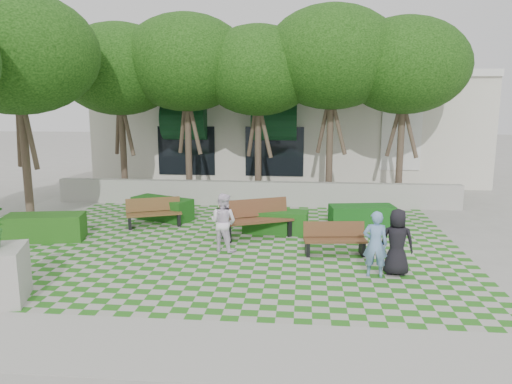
# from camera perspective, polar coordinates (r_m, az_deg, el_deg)

# --- Properties ---
(ground) EXTENTS (90.00, 90.00, 0.00)m
(ground) POSITION_cam_1_polar(r_m,az_deg,el_deg) (12.75, -2.90, -7.41)
(ground) COLOR gray
(ground) RESTS_ON ground
(lawn) EXTENTS (12.00, 12.00, 0.00)m
(lawn) POSITION_cam_1_polar(r_m,az_deg,el_deg) (13.69, -2.29, -6.09)
(lawn) COLOR #2B721E
(lawn) RESTS_ON ground
(sidewalk_south) EXTENTS (16.00, 2.00, 0.01)m
(sidewalk_south) POSITION_cam_1_polar(r_m,az_deg,el_deg) (8.48, -7.71, -17.21)
(sidewalk_south) COLOR #9E9B93
(sidewalk_south) RESTS_ON ground
(retaining_wall) EXTENTS (15.00, 0.36, 0.90)m
(retaining_wall) POSITION_cam_1_polar(r_m,az_deg,el_deg) (18.61, -0.16, -0.16)
(retaining_wall) COLOR #9E9B93
(retaining_wall) RESTS_ON ground
(bench_east) EXTENTS (1.62, 0.69, 0.83)m
(bench_east) POSITION_cam_1_polar(r_m,az_deg,el_deg) (12.98, 8.97, -5.36)
(bench_east) COLOR #55341D
(bench_east) RESTS_ON ground
(bench_mid) EXTENTS (2.15, 1.48, 1.08)m
(bench_mid) POSITION_cam_1_polar(r_m,az_deg,el_deg) (14.38, 0.02, -3.15)
(bench_mid) COLOR #56321D
(bench_mid) RESTS_ON ground
(bench_west) EXTENTS (1.77, 1.14, 0.88)m
(bench_west) POSITION_cam_1_polar(r_m,az_deg,el_deg) (15.88, -11.60, -2.38)
(bench_west) COLOR brown
(bench_west) RESTS_ON ground
(hedge_east) EXTENTS (2.06, 1.09, 0.69)m
(hedge_east) POSITION_cam_1_polar(r_m,az_deg,el_deg) (15.83, 11.99, -2.74)
(hedge_east) COLOR #134A17
(hedge_east) RESTS_ON ground
(hedge_midright) EXTENTS (1.95, 0.92, 0.66)m
(hedge_midright) POSITION_cam_1_polar(r_m,az_deg,el_deg) (14.89, 2.25, -3.41)
(hedge_midright) COLOR #164C14
(hedge_midright) RESTS_ON ground
(hedge_midleft) EXTENTS (2.19, 1.59, 0.71)m
(hedge_midleft) POSITION_cam_1_polar(r_m,az_deg,el_deg) (16.79, -10.65, -1.88)
(hedge_midleft) COLOR #144612
(hedge_midleft) RESTS_ON ground
(hedge_west) EXTENTS (2.24, 1.24, 0.74)m
(hedge_west) POSITION_cam_1_polar(r_m,az_deg,el_deg) (15.29, -22.97, -3.75)
(hedge_west) COLOR #1D4F15
(hedge_west) RESTS_ON ground
(person_blue) EXTENTS (0.59, 0.42, 1.51)m
(person_blue) POSITION_cam_1_polar(r_m,az_deg,el_deg) (11.49, 13.47, -5.80)
(person_blue) COLOR #6A8FC1
(person_blue) RESTS_ON ground
(person_dark) EXTENTS (0.78, 0.54, 1.53)m
(person_dark) POSITION_cam_1_polar(r_m,az_deg,el_deg) (11.74, 15.81, -5.53)
(person_dark) COLOR black
(person_dark) RESTS_ON ground
(person_white) EXTENTS (0.92, 0.83, 1.54)m
(person_white) POSITION_cam_1_polar(r_m,az_deg,el_deg) (13.06, -3.76, -3.46)
(person_white) COLOR white
(person_white) RESTS_ON ground
(tree_row) EXTENTS (17.70, 13.40, 7.41)m
(tree_row) POSITION_cam_1_polar(r_m,az_deg,el_deg) (18.35, -6.23, 14.46)
(tree_row) COLOR #47382B
(tree_row) RESTS_ON ground
(building) EXTENTS (18.00, 8.92, 5.15)m
(building) POSITION_cam_1_polar(r_m,az_deg,el_deg) (26.12, 3.60, 7.53)
(building) COLOR beige
(building) RESTS_ON ground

